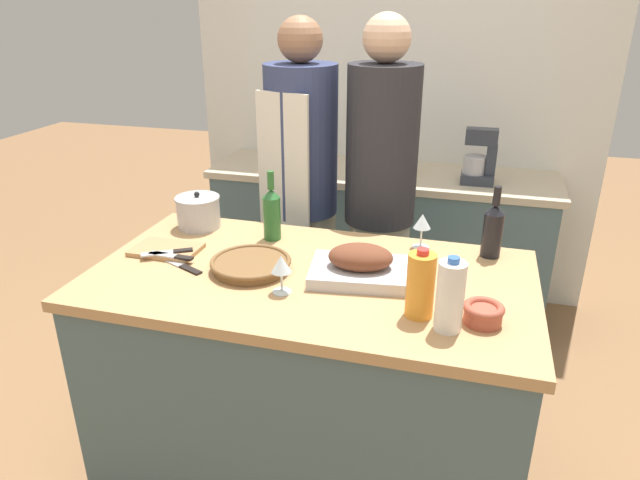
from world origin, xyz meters
TOP-DOWN VIEW (x-y plane):
  - ground_plane at (0.00, 0.00)m, footprint 12.00×12.00m
  - kitchen_island at (0.00, 0.00)m, footprint 1.60×0.87m
  - back_counter at (0.00, 1.51)m, footprint 2.05×0.60m
  - back_wall at (0.00, 1.86)m, footprint 2.55×0.10m
  - roasting_pan at (0.18, 0.02)m, footprint 0.38×0.30m
  - wicker_basket at (-0.22, -0.03)m, footprint 0.30×0.30m
  - cutting_board at (-0.60, 0.03)m, footprint 0.26×0.17m
  - stock_pot at (-0.60, 0.31)m, footprint 0.19×0.19m
  - mixing_bowl at (0.61, -0.18)m, footprint 0.13×0.13m
  - juice_jug at (0.41, -0.19)m, footprint 0.09×0.09m
  - milk_jug at (0.50, -0.25)m, footprint 0.08×0.08m
  - wine_bottle_green at (-0.25, 0.27)m, footprint 0.07×0.07m
  - wine_bottle_dark at (0.63, 0.34)m, footprint 0.08×0.08m
  - wine_glass_left at (-0.05, -0.16)m, footprint 0.07×0.07m
  - wine_glass_right at (0.36, 0.35)m, footprint 0.07×0.07m
  - knife_chef at (-0.50, -0.06)m, footprint 0.26×0.14m
  - knife_paring at (-0.57, -0.01)m, footprint 0.18×0.13m
  - knife_bread at (-0.54, -0.04)m, footprint 0.19×0.04m
  - stand_mixer at (0.56, 1.42)m, footprint 0.18×0.14m
  - condiment_bottle_tall at (-0.62, 1.44)m, footprint 0.05×0.05m
  - condiment_bottle_short at (0.18, 1.50)m, footprint 0.05×0.05m
  - person_cook_aproned at (-0.29, 0.81)m, footprint 0.35×0.38m
  - person_cook_guest at (0.12, 0.77)m, footprint 0.33×0.33m

SIDE VIEW (x-z plane):
  - ground_plane at x=0.00m, z-range 0.00..0.00m
  - back_counter at x=0.00m, z-range 0.00..0.90m
  - kitchen_island at x=0.00m, z-range 0.00..0.93m
  - knife_chef at x=-0.50m, z-range 0.93..0.94m
  - cutting_board at x=-0.60m, z-range 0.93..0.95m
  - knife_paring at x=-0.57m, z-range 0.95..0.96m
  - knife_bread at x=-0.54m, z-range 0.95..0.96m
  - wicker_basket at x=-0.22m, z-range 0.94..0.98m
  - mixing_bowl at x=0.61m, z-range 0.94..1.00m
  - condiment_bottle_tall at x=-0.62m, z-range 0.89..1.05m
  - condiment_bottle_short at x=0.18m, z-range 0.89..1.05m
  - roasting_pan at x=0.18m, z-range 0.92..1.05m
  - person_cook_aproned at x=-0.29m, z-range 0.10..1.89m
  - stock_pot at x=-0.60m, z-range 0.92..1.08m
  - person_cook_guest at x=0.12m, z-range 0.11..1.91m
  - stand_mixer at x=0.56m, z-range 0.87..1.18m
  - wine_glass_left at x=-0.05m, z-range 0.96..1.10m
  - wine_glass_right at x=0.36m, z-range 0.97..1.11m
  - juice_jug at x=0.41m, z-range 0.93..1.15m
  - wine_bottle_dark at x=0.63m, z-range 0.90..1.18m
  - milk_jug at x=0.50m, z-range 0.93..1.16m
  - wine_bottle_green at x=-0.25m, z-range 0.90..1.19m
  - back_wall at x=0.00m, z-range 0.00..2.55m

